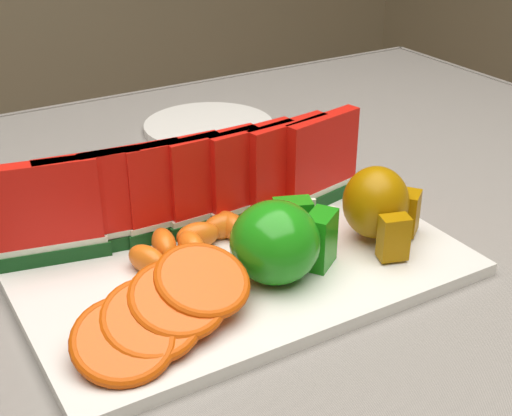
# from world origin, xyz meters

# --- Properties ---
(table) EXTENTS (1.40, 0.90, 0.75)m
(table) POSITION_xyz_m (0.00, 0.00, 0.65)
(table) COLOR #48311A
(table) RESTS_ON ground
(tablecloth) EXTENTS (1.53, 1.03, 0.20)m
(tablecloth) POSITION_xyz_m (0.00, 0.00, 0.72)
(tablecloth) COLOR slate
(tablecloth) RESTS_ON table
(platter) EXTENTS (0.40, 0.30, 0.01)m
(platter) POSITION_xyz_m (0.09, -0.01, 0.76)
(platter) COLOR silver
(platter) RESTS_ON tablecloth
(apple_cluster) EXTENTS (0.11, 0.09, 0.07)m
(apple_cluster) POSITION_xyz_m (0.11, -0.07, 0.80)
(apple_cluster) COLOR #248911
(apple_cluster) RESTS_ON platter
(pear_cluster) EXTENTS (0.08, 0.09, 0.07)m
(pear_cluster) POSITION_xyz_m (0.22, -0.07, 0.81)
(pear_cluster) COLOR #975E1C
(pear_cluster) RESTS_ON platter
(side_plate) EXTENTS (0.22, 0.22, 0.01)m
(side_plate) POSITION_xyz_m (0.23, 0.31, 0.76)
(side_plate) COLOR silver
(side_plate) RESTS_ON tablecloth
(watermelon_row) EXTENTS (0.39, 0.07, 0.10)m
(watermelon_row) POSITION_xyz_m (0.08, 0.04, 0.82)
(watermelon_row) COLOR #123A0D
(watermelon_row) RESTS_ON platter
(orange_fan_front) EXTENTS (0.17, 0.12, 0.05)m
(orange_fan_front) POSITION_xyz_m (-0.01, -0.10, 0.79)
(orange_fan_front) COLOR orange
(orange_fan_front) RESTS_ON platter
(orange_fan_back) EXTENTS (0.39, 0.11, 0.05)m
(orange_fan_back) POSITION_xyz_m (0.12, 0.11, 0.79)
(orange_fan_back) COLOR orange
(orange_fan_back) RESTS_ON platter
(tangerine_segments) EXTENTS (0.19, 0.07, 0.03)m
(tangerine_segments) POSITION_xyz_m (0.08, 0.00, 0.78)
(tangerine_segments) COLOR #EC4902
(tangerine_segments) RESTS_ON platter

